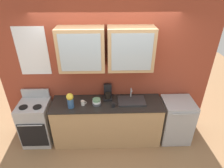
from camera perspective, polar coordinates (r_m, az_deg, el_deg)
ground_plane at (r=4.24m, az=-1.34°, el=-15.76°), size 10.00×10.00×0.00m
back_wall_unit at (r=3.59m, az=-1.75°, el=4.81°), size 4.05×0.46×2.69m
counter at (r=3.92m, az=-1.42°, el=-11.09°), size 2.11×0.60×0.91m
stove_range at (r=4.16m, az=-21.50°, el=-10.66°), size 0.56×0.58×1.09m
sink_faucet at (r=3.69m, az=5.84°, el=-4.96°), size 0.52×0.34×0.22m
bowl_stack at (r=3.58m, az=-4.61°, el=-5.32°), size 0.17×0.17×0.12m
vase at (r=3.52m, az=-12.36°, el=-4.73°), size 0.13×0.13×0.29m
cup_near_sink at (r=3.52m, az=0.44°, el=-6.26°), size 0.10×0.07×0.08m
cup_near_bowls at (r=3.60m, az=-8.68°, el=-5.62°), size 0.11×0.07×0.09m
dishwasher at (r=4.16m, az=18.44°, el=-10.20°), size 0.59×0.59×0.91m
coffee_maker at (r=3.73m, az=-1.27°, el=-2.73°), size 0.17×0.20×0.29m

